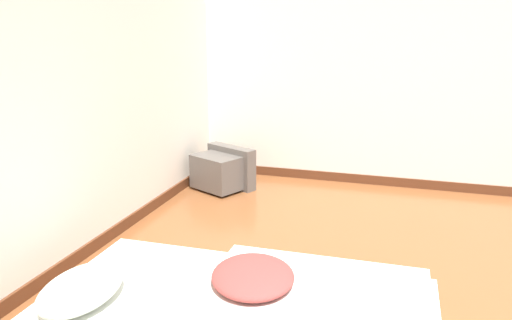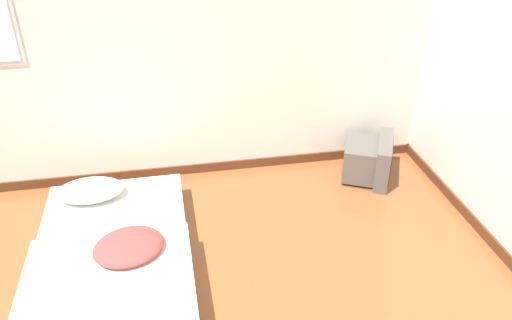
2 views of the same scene
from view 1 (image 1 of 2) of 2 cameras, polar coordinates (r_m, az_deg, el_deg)
The scene contains 2 objects.
mattress_bed at distance 2.55m, azimuth -2.15°, elevation -17.64°, with size 1.10×1.91×0.35m.
crt_tv at distance 4.77m, azimuth -3.86°, elevation -1.12°, with size 0.58×0.62×0.40m.
Camera 1 is at (-1.95, 0.88, 1.51)m, focal length 35.00 mm.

